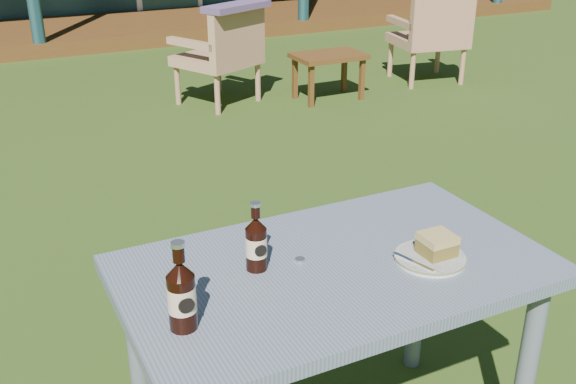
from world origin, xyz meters
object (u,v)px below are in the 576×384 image
cafe_table (335,294)px  plate (430,258)px  armchair_left (224,51)px  armchair_right (432,33)px  cola_bottle_far (182,294)px  side_table (329,60)px  cake_slice (437,244)px  cola_bottle_near (256,243)px

cafe_table → plate: (0.25, -0.10, 0.11)m
armchair_left → armchair_right: size_ratio=0.98×
plate → cola_bottle_far: (-0.73, 0.00, 0.08)m
plate → armchair_right: armchair_right is taller
plate → side_table: (1.77, 3.69, -0.39)m
cafe_table → cola_bottle_far: cola_bottle_far is taller
plate → armchair_right: size_ratio=0.25×
cake_slice → cola_bottle_far: size_ratio=0.40×
cola_bottle_near → side_table: bearing=57.5°
cafe_table → armchair_left: bearing=73.2°
armchair_left → armchair_right: armchair_right is taller
cake_slice → cafe_table: bearing=159.6°
armchair_left → armchair_right: 2.02m
armchair_left → side_table: (0.86, -0.26, -0.11)m
cafe_table → cake_slice: size_ratio=13.04×
cafe_table → plate: bearing=-22.2°
plate → cola_bottle_far: 0.73m
cola_bottle_far → armchair_right: (3.64, 3.75, -0.35)m
cola_bottle_far → armchair_left: (1.64, 3.94, -0.36)m
cafe_table → side_table: size_ratio=2.00×
side_table → cafe_table: bearing=-119.4°
cola_bottle_near → armchair_left: bearing=70.0°
cake_slice → cola_bottle_far: cola_bottle_far is taller
cake_slice → armchair_left: (0.89, 3.94, -0.31)m
cafe_table → plate: 0.29m
cake_slice → armchair_right: 4.75m
cafe_table → side_table: bearing=60.6°
cafe_table → armchair_left: armchair_left is taller
cake_slice → side_table: cake_slice is taller
armchair_right → side_table: 1.15m
cafe_table → side_table: 4.13m
plate → cola_bottle_near: bearing=159.1°
cake_slice → cola_bottle_near: cola_bottle_near is taller
cake_slice → armchair_left: 4.05m
cola_bottle_far → armchair_left: bearing=67.5°
cafe_table → cola_bottle_far: 0.52m
plate → cafe_table: bearing=157.8°
cake_slice → cola_bottle_near: (-0.48, 0.17, 0.04)m
cafe_table → cake_slice: 0.32m
cake_slice → armchair_left: armchair_left is taller
cola_bottle_near → cola_bottle_far: size_ratio=0.87×
cake_slice → side_table: (1.75, 3.68, -0.42)m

